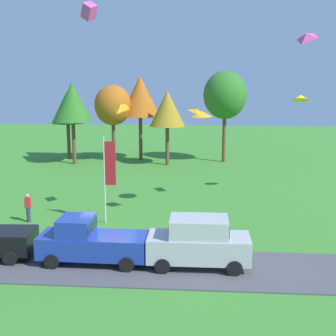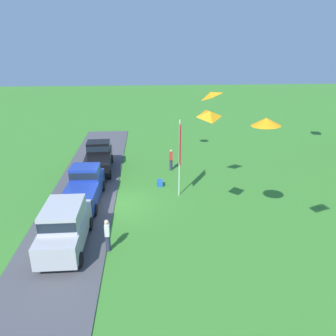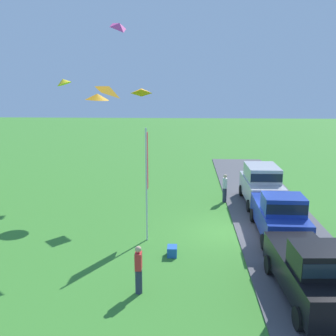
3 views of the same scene
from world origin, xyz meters
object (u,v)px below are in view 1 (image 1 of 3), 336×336
(tree_center_back, at_px, (72,102))
(tree_right_of_center, at_px, (167,109))
(car_pickup_mid_row, at_px, (90,241))
(kite_delta_trailing_tail, at_px, (300,97))
(car_suv_near_entrance, at_px, (199,240))
(tree_far_left, at_px, (140,97))
(tree_left_of_center, at_px, (113,105))
(kite_diamond_near_flag, at_px, (306,37))
(cooler_box, at_px, (73,225))
(tree_far_right, at_px, (67,107))
(kite_delta_high_left, at_px, (201,114))
(tree_lone_near, at_px, (225,95))
(kite_box_over_trees, at_px, (89,11))
(kite_diamond_topmost, at_px, (198,111))
(person_watching_sky, at_px, (28,208))
(flag_banner, at_px, (108,169))
(person_on_lawn, at_px, (207,234))
(kite_diamond_low_drifter, at_px, (120,107))

(tree_center_back, bearing_deg, tree_right_of_center, 1.01)
(car_pickup_mid_row, bearing_deg, kite_delta_trailing_tail, 48.43)
(car_suv_near_entrance, relative_size, tree_far_left, 0.54)
(car_pickup_mid_row, relative_size, tree_left_of_center, 0.66)
(kite_delta_trailing_tail, height_order, kite_diamond_near_flag, kite_diamond_near_flag)
(tree_left_of_center, height_order, cooler_box, tree_left_of_center)
(tree_far_right, relative_size, kite_delta_high_left, 5.25)
(car_pickup_mid_row, distance_m, cooler_box, 5.39)
(tree_center_back, bearing_deg, kite_diamond_near_flag, -39.68)
(tree_far_left, relative_size, tree_lone_near, 0.95)
(car_suv_near_entrance, height_order, cooler_box, car_suv_near_entrance)
(kite_delta_high_left, bearing_deg, kite_box_over_trees, 141.41)
(tree_left_of_center, distance_m, kite_delta_trailing_tail, 20.38)
(kite_diamond_near_flag, bearing_deg, car_suv_near_entrance, -123.81)
(kite_diamond_topmost, relative_size, kite_box_over_trees, 0.77)
(person_watching_sky, bearing_deg, kite_box_over_trees, 81.59)
(tree_center_back, distance_m, tree_right_of_center, 9.21)
(car_suv_near_entrance, xyz_separation_m, tree_left_of_center, (-8.95, 26.28, 4.35))
(tree_far_left, relative_size, kite_diamond_near_flag, 8.32)
(tree_lone_near, bearing_deg, tree_right_of_center, -158.98)
(tree_lone_near, xyz_separation_m, kite_delta_high_left, (-2.20, -17.41, -0.43))
(flag_banner, height_order, cooler_box, flag_banner)
(tree_left_of_center, bearing_deg, tree_lone_near, 2.99)
(tree_center_back, bearing_deg, tree_left_of_center, 25.35)
(tree_far_right, bearing_deg, kite_delta_high_left, -52.38)
(kite_diamond_topmost, bearing_deg, car_suv_near_entrance, -88.27)
(tree_center_back, bearing_deg, kite_delta_trailing_tail, -29.76)
(car_suv_near_entrance, xyz_separation_m, flag_banner, (-5.35, 6.15, 1.95))
(person_on_lawn, xyz_separation_m, tree_left_of_center, (-9.32, 24.21, 4.77))
(person_watching_sky, distance_m, tree_lone_near, 24.96)
(kite_delta_high_left, bearing_deg, tree_left_of_center, 117.93)
(flag_banner, bearing_deg, car_suv_near_entrance, -48.99)
(person_watching_sky, relative_size, kite_diamond_topmost, 1.96)
(tree_center_back, xyz_separation_m, flag_banner, (7.22, -18.42, -2.78))
(person_watching_sky, distance_m, kite_diamond_near_flag, 19.34)
(car_pickup_mid_row, distance_m, flag_banner, 6.43)
(tree_far_right, height_order, tree_far_left, tree_far_left)
(flag_banner, height_order, kite_diamond_near_flag, kite_diamond_near_flag)
(flag_banner, bearing_deg, tree_far_right, 111.94)
(tree_far_left, xyz_separation_m, kite_diamond_topmost, (6.12, -20.40, 0.06))
(person_on_lawn, distance_m, tree_far_right, 29.56)
(tree_left_of_center, bearing_deg, kite_diamond_low_drifter, -77.51)
(car_pickup_mid_row, xyz_separation_m, tree_left_of_center, (-3.92, 26.19, 4.54))
(person_on_lawn, height_order, tree_lone_near, tree_lone_near)
(car_pickup_mid_row, distance_m, tree_far_left, 27.80)
(tree_far_left, distance_m, kite_delta_high_left, 18.95)
(kite_diamond_topmost, bearing_deg, tree_far_left, 106.70)
(car_suv_near_entrance, relative_size, person_on_lawn, 2.70)
(person_on_lawn, height_order, tree_right_of_center, tree_right_of_center)
(car_pickup_mid_row, bearing_deg, tree_far_right, 108.03)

